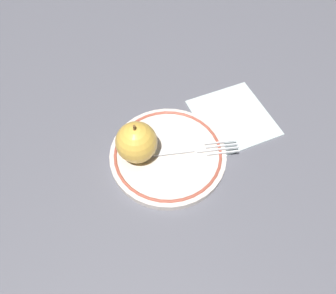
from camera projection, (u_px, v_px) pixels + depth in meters
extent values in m
plane|color=#52525B|center=(168.00, 157.00, 0.63)|extent=(2.00, 2.00, 0.00)
cylinder|color=beige|center=(168.00, 156.00, 0.62)|extent=(0.22, 0.22, 0.01)
torus|color=#A04938|center=(168.00, 154.00, 0.62)|extent=(0.20, 0.20, 0.01)
sphere|color=gold|center=(136.00, 143.00, 0.58)|extent=(0.08, 0.08, 0.08)
cylinder|color=brown|center=(134.00, 129.00, 0.55)|extent=(0.00, 0.00, 0.01)
cube|color=silver|center=(170.00, 153.00, 0.61)|extent=(0.02, 0.10, 0.00)
cube|color=silver|center=(201.00, 150.00, 0.62)|extent=(0.01, 0.02, 0.00)
cube|color=silver|center=(224.00, 153.00, 0.61)|extent=(0.01, 0.06, 0.00)
cube|color=silver|center=(223.00, 149.00, 0.62)|extent=(0.01, 0.06, 0.00)
cube|color=silver|center=(222.00, 146.00, 0.62)|extent=(0.01, 0.06, 0.00)
cube|color=silver|center=(221.00, 142.00, 0.63)|extent=(0.01, 0.06, 0.00)
cube|color=silver|center=(233.00, 117.00, 0.68)|extent=(0.20, 0.19, 0.01)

